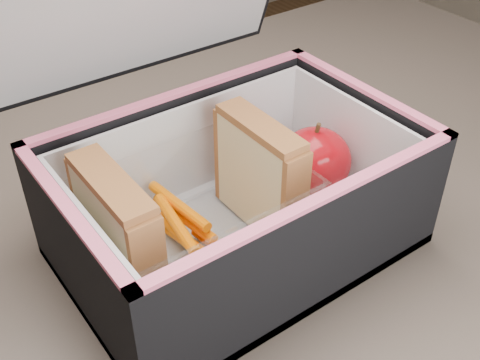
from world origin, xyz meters
The scene contains 8 objects.
kitchen_table centered at (0.00, 0.00, 0.66)m, with size 1.20×0.80×0.75m.
lunch_bag centered at (-0.01, 0.00, 0.81)m, with size 0.29×0.26×0.29m.
plastic_tub centered at (-0.05, 0.00, 0.80)m, with size 0.18×0.13×0.07m, color white, non-canonical shape.
sandwich_left centered at (-0.12, 0.00, 0.82)m, with size 0.03×0.10×0.11m.
sandwich_right centered at (0.02, 0.00, 0.82)m, with size 0.03×0.09×0.10m.
carrot_sticks centered at (-0.05, 0.01, 0.78)m, with size 0.05×0.13×0.03m.
paper_napkin centered at (0.08, 0.00, 0.77)m, with size 0.07×0.08×0.01m, color white.
red_apple centered at (0.08, 0.00, 0.80)m, with size 0.07×0.07×0.07m.
Camera 1 is at (-0.24, -0.33, 1.13)m, focal length 45.00 mm.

